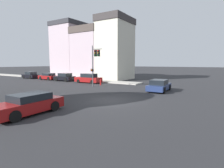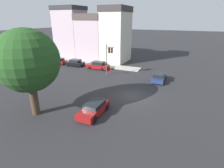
{
  "view_description": "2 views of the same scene",
  "coord_description": "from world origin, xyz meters",
  "px_view_note": "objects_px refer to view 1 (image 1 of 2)",
  "views": [
    {
      "loc": [
        -12.94,
        -8.18,
        3.34
      ],
      "look_at": [
        3.46,
        2.03,
        1.01
      ],
      "focal_mm": 28.0,
      "sensor_mm": 36.0,
      "label": 1
    },
    {
      "loc": [
        -20.8,
        -6.33,
        9.82
      ],
      "look_at": [
        0.08,
        3.15,
        1.21
      ],
      "focal_mm": 28.0,
      "sensor_mm": 36.0,
      "label": 2
    }
  ],
  "objects_px": {
    "parked_car_1": "(65,77)",
    "traffic_signal": "(95,59)",
    "crossing_car_0": "(159,86)",
    "fire_hydrant": "(101,82)",
    "parked_car_0": "(88,78)",
    "crossing_car_1": "(29,104)",
    "parked_car_3": "(30,75)",
    "parked_car_2": "(48,77)"
  },
  "relations": [
    {
      "from": "parked_car_0",
      "to": "parked_car_3",
      "type": "xyz_separation_m",
      "value": [
        -0.15,
        16.08,
        -0.06
      ]
    },
    {
      "from": "parked_car_1",
      "to": "crossing_car_1",
      "type": "bearing_deg",
      "value": 130.16
    },
    {
      "from": "parked_car_1",
      "to": "fire_hydrant",
      "type": "relative_size",
      "value": 4.4
    },
    {
      "from": "parked_car_1",
      "to": "traffic_signal",
      "type": "bearing_deg",
      "value": 159.61
    },
    {
      "from": "traffic_signal",
      "to": "parked_car_0",
      "type": "relative_size",
      "value": 1.22
    },
    {
      "from": "parked_car_2",
      "to": "fire_hydrant",
      "type": "relative_size",
      "value": 4.42
    },
    {
      "from": "parked_car_0",
      "to": "parked_car_3",
      "type": "height_order",
      "value": "parked_car_0"
    },
    {
      "from": "traffic_signal",
      "to": "parked_car_0",
      "type": "height_order",
      "value": "traffic_signal"
    },
    {
      "from": "parked_car_3",
      "to": "fire_hydrant",
      "type": "distance_m",
      "value": 19.85
    },
    {
      "from": "parked_car_0",
      "to": "traffic_signal",
      "type": "bearing_deg",
      "value": 138.8
    },
    {
      "from": "crossing_car_0",
      "to": "parked_car_0",
      "type": "xyz_separation_m",
      "value": [
        2.45,
        12.9,
        0.07
      ]
    },
    {
      "from": "parked_car_2",
      "to": "parked_car_1",
      "type": "bearing_deg",
      "value": -179.85
    },
    {
      "from": "crossing_car_0",
      "to": "parked_car_1",
      "type": "xyz_separation_m",
      "value": [
        2.48,
        18.67,
        0.03
      ]
    },
    {
      "from": "traffic_signal",
      "to": "parked_car_3",
      "type": "xyz_separation_m",
      "value": [
        3.35,
        20.25,
        -3.28
      ]
    },
    {
      "from": "crossing_car_1",
      "to": "parked_car_1",
      "type": "distance_m",
      "value": 21.67
    },
    {
      "from": "parked_car_2",
      "to": "crossing_car_0",
      "type": "bearing_deg",
      "value": 174.25
    },
    {
      "from": "parked_car_1",
      "to": "parked_car_3",
      "type": "relative_size",
      "value": 0.98
    },
    {
      "from": "crossing_car_1",
      "to": "fire_hydrant",
      "type": "height_order",
      "value": "crossing_car_1"
    },
    {
      "from": "crossing_car_0",
      "to": "crossing_car_1",
      "type": "xyz_separation_m",
      "value": [
        -13.87,
        4.46,
        -0.01
      ]
    },
    {
      "from": "parked_car_0",
      "to": "crossing_car_1",
      "type": "bearing_deg",
      "value": 116.13
    },
    {
      "from": "crossing_car_0",
      "to": "parked_car_3",
      "type": "height_order",
      "value": "parked_car_3"
    },
    {
      "from": "crossing_car_1",
      "to": "parked_car_1",
      "type": "bearing_deg",
      "value": -139.67
    },
    {
      "from": "crossing_car_1",
      "to": "parked_car_3",
      "type": "relative_size",
      "value": 1.09
    },
    {
      "from": "crossing_car_1",
      "to": "parked_car_0",
      "type": "distance_m",
      "value": 18.38
    },
    {
      "from": "crossing_car_0",
      "to": "parked_car_2",
      "type": "height_order",
      "value": "crossing_car_0"
    },
    {
      "from": "parked_car_0",
      "to": "parked_car_1",
      "type": "xyz_separation_m",
      "value": [
        0.03,
        5.77,
        -0.03
      ]
    },
    {
      "from": "parked_car_2",
      "to": "fire_hydrant",
      "type": "height_order",
      "value": "parked_car_2"
    },
    {
      "from": "fire_hydrant",
      "to": "traffic_signal",
      "type": "bearing_deg",
      "value": -166.25
    },
    {
      "from": "traffic_signal",
      "to": "fire_hydrant",
      "type": "bearing_deg",
      "value": -176.76
    },
    {
      "from": "crossing_car_0",
      "to": "traffic_signal",
      "type": "bearing_deg",
      "value": 94.97
    },
    {
      "from": "traffic_signal",
      "to": "crossing_car_1",
      "type": "height_order",
      "value": "traffic_signal"
    },
    {
      "from": "parked_car_0",
      "to": "parked_car_2",
      "type": "distance_m",
      "value": 10.44
    },
    {
      "from": "crossing_car_1",
      "to": "parked_car_3",
      "type": "xyz_separation_m",
      "value": [
        16.17,
        24.52,
        0.02
      ]
    },
    {
      "from": "crossing_car_0",
      "to": "parked_car_3",
      "type": "relative_size",
      "value": 1.08
    },
    {
      "from": "fire_hydrant",
      "to": "crossing_car_0",
      "type": "bearing_deg",
      "value": -95.2
    },
    {
      "from": "parked_car_0",
      "to": "parked_car_2",
      "type": "xyz_separation_m",
      "value": [
        0.05,
        10.44,
        -0.09
      ]
    },
    {
      "from": "parked_car_0",
      "to": "parked_car_2",
      "type": "relative_size",
      "value": 1.16
    },
    {
      "from": "crossing_car_0",
      "to": "fire_hydrant",
      "type": "height_order",
      "value": "crossing_car_0"
    },
    {
      "from": "parked_car_0",
      "to": "fire_hydrant",
      "type": "distance_m",
      "value": 4.06
    },
    {
      "from": "parked_car_1",
      "to": "parked_car_2",
      "type": "height_order",
      "value": "parked_car_1"
    },
    {
      "from": "traffic_signal",
      "to": "crossing_car_0",
      "type": "bearing_deg",
      "value": 86.36
    },
    {
      "from": "parked_car_1",
      "to": "fire_hydrant",
      "type": "xyz_separation_m",
      "value": [
        -1.65,
        -9.48,
        -0.21
      ]
    }
  ]
}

